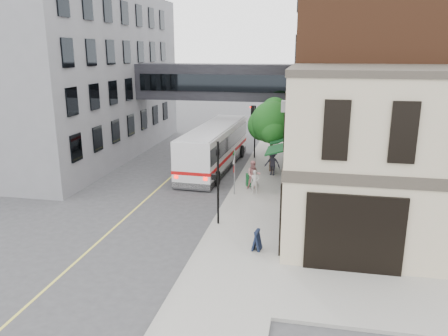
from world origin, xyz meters
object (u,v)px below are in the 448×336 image
at_px(pedestrian_c, 272,163).
at_px(bus, 215,145).
at_px(pedestrian_b, 254,175).
at_px(newspaper_box, 249,180).
at_px(sandwich_board, 257,240).
at_px(pedestrian_a, 255,182).

bearing_deg(pedestrian_c, bus, 175.49).
height_order(pedestrian_b, newspaper_box, pedestrian_b).
bearing_deg(newspaper_box, sandwich_board, -100.92).
bearing_deg(pedestrian_b, newspaper_box, 109.14).
relative_size(newspaper_box, sandwich_board, 0.88).
xyz_separation_m(bus, sandwich_board, (5.19, -14.30, -1.22)).
height_order(pedestrian_c, sandwich_board, pedestrian_c).
relative_size(pedestrian_b, pedestrian_c, 1.05).
relative_size(pedestrian_a, pedestrian_c, 0.83).
xyz_separation_m(pedestrian_a, pedestrian_c, (0.72, 4.46, 0.15)).
height_order(pedestrian_a, pedestrian_c, pedestrian_c).
height_order(bus, pedestrian_a, bus).
bearing_deg(pedestrian_a, bus, 122.20).
bearing_deg(sandwich_board, bus, 119.52).
relative_size(bus, pedestrian_b, 6.46).
bearing_deg(pedestrian_c, newspaper_box, -99.37).
relative_size(pedestrian_a, pedestrian_b, 0.80).
distance_m(bus, pedestrian_a, 7.33).
distance_m(pedestrian_b, pedestrian_c, 3.67).
distance_m(pedestrian_a, pedestrian_c, 4.52).
xyz_separation_m(pedestrian_b, newspaper_box, (-0.36, 0.57, -0.54)).
xyz_separation_m(pedestrian_c, sandwich_board, (0.45, -12.71, -0.43)).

